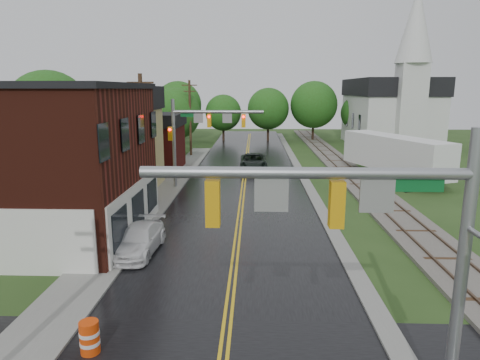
# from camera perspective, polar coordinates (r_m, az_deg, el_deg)

# --- Properties ---
(main_road) EXTENTS (10.00, 90.00, 0.02)m
(main_road) POSITION_cam_1_polar(r_m,az_deg,el_deg) (38.01, 0.55, -0.07)
(main_road) COLOR black
(main_road) RESTS_ON ground
(curb_right) EXTENTS (0.80, 70.00, 0.12)m
(curb_right) POSITION_cam_1_polar(r_m,az_deg,el_deg) (43.13, 7.91, 1.28)
(curb_right) COLOR gray
(curb_right) RESTS_ON ground
(sidewalk_left) EXTENTS (2.40, 50.00, 0.12)m
(sidewalk_left) POSITION_cam_1_polar(r_m,az_deg,el_deg) (33.88, -10.21, -1.77)
(sidewalk_left) COLOR gray
(sidewalk_left) RESTS_ON ground
(brick_building) EXTENTS (14.30, 10.30, 8.30)m
(brick_building) POSITION_cam_1_polar(r_m,az_deg,el_deg) (26.16, -28.86, 2.12)
(brick_building) COLOR #45170E
(brick_building) RESTS_ON ground
(yellow_house) EXTENTS (8.00, 7.00, 6.40)m
(yellow_house) POSITION_cam_1_polar(r_m,az_deg,el_deg) (35.54, -17.67, 3.76)
(yellow_house) COLOR tan
(yellow_house) RESTS_ON ground
(darkred_building) EXTENTS (7.00, 6.00, 4.40)m
(darkred_building) POSITION_cam_1_polar(r_m,az_deg,el_deg) (43.92, -12.47, 4.21)
(darkred_building) COLOR #3F0F0C
(darkred_building) RESTS_ON ground
(church) EXTENTS (10.40, 18.40, 20.00)m
(church) POSITION_cam_1_polar(r_m,az_deg,el_deg) (63.85, 19.64, 9.45)
(church) COLOR silver
(church) RESTS_ON ground
(railroad) EXTENTS (3.20, 80.00, 0.30)m
(railroad) POSITION_cam_1_polar(r_m,az_deg,el_deg) (43.83, 13.91, 1.35)
(railroad) COLOR #59544C
(railroad) RESTS_ON ground
(traffic_signal_near) EXTENTS (7.34, 0.30, 7.20)m
(traffic_signal_near) POSITION_cam_1_polar(r_m,az_deg,el_deg) (9.97, 16.90, -6.12)
(traffic_signal_near) COLOR gray
(traffic_signal_near) RESTS_ON ground
(traffic_signal_far) EXTENTS (7.34, 0.43, 7.20)m
(traffic_signal_far) POSITION_cam_1_polar(r_m,az_deg,el_deg) (34.56, -5.36, 7.01)
(traffic_signal_far) COLOR gray
(traffic_signal_far) RESTS_ON ground
(utility_pole_b) EXTENTS (1.80, 0.28, 9.00)m
(utility_pole_b) POSITION_cam_1_polar(r_m,az_deg,el_deg) (30.33, -12.83, 5.58)
(utility_pole_b) COLOR #382616
(utility_pole_b) RESTS_ON ground
(utility_pole_c) EXTENTS (1.80, 0.28, 9.00)m
(utility_pole_c) POSITION_cam_1_polar(r_m,az_deg,el_deg) (51.83, -6.67, 8.37)
(utility_pole_c) COLOR #382616
(utility_pole_c) RESTS_ON ground
(tree_left_b) EXTENTS (7.60, 7.60, 9.69)m
(tree_left_b) POSITION_cam_1_polar(r_m,az_deg,el_deg) (43.37, -23.91, 8.05)
(tree_left_b) COLOR black
(tree_left_b) RESTS_ON ground
(tree_left_c) EXTENTS (6.00, 6.00, 7.65)m
(tree_left_c) POSITION_cam_1_polar(r_m,az_deg,el_deg) (49.43, -15.55, 7.60)
(tree_left_c) COLOR black
(tree_left_c) RESTS_ON ground
(tree_left_e) EXTENTS (6.40, 6.40, 8.16)m
(tree_left_e) POSITION_cam_1_polar(r_m,az_deg,el_deg) (54.03, -8.54, 8.57)
(tree_left_e) COLOR black
(tree_left_e) RESTS_ON ground
(suv_dark) EXTENTS (2.71, 5.71, 1.58)m
(suv_dark) POSITION_cam_1_polar(r_m,az_deg,el_deg) (43.10, 1.79, 2.44)
(suv_dark) COLOR black
(suv_dark) RESTS_ON ground
(pickup_white) EXTENTS (2.12, 4.72, 1.34)m
(pickup_white) POSITION_cam_1_polar(r_m,az_deg,el_deg) (21.91, -13.37, -7.79)
(pickup_white) COLOR white
(pickup_white) RESTS_ON ground
(semi_trailer) EXTENTS (6.81, 12.34, 3.85)m
(semi_trailer) POSITION_cam_1_polar(r_m,az_deg,el_deg) (40.81, 19.91, 3.32)
(semi_trailer) COLOR black
(semi_trailer) RESTS_ON ground
(construction_barrel) EXTENTS (0.62, 0.62, 1.06)m
(construction_barrel) POSITION_cam_1_polar(r_m,az_deg,el_deg) (14.69, -19.42, -19.20)
(construction_barrel) COLOR #DC3C09
(construction_barrel) RESTS_ON ground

